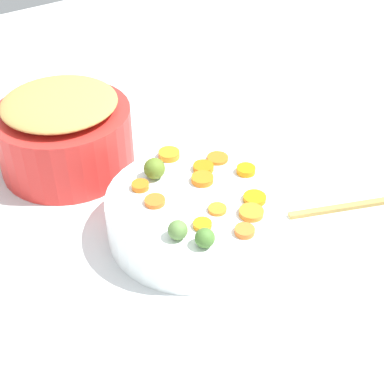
# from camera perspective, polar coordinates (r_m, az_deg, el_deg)

# --- Properties ---
(tabletop) EXTENTS (2.40, 2.40, 0.02)m
(tabletop) POSITION_cam_1_polar(r_m,az_deg,el_deg) (0.92, 0.43, -6.01)
(tabletop) COLOR silver
(tabletop) RESTS_ON ground
(serving_bowl_carrots) EXTENTS (0.28, 0.28, 0.08)m
(serving_bowl_carrots) POSITION_cam_1_polar(r_m,az_deg,el_deg) (0.91, 0.00, -2.40)
(serving_bowl_carrots) COLOR white
(serving_bowl_carrots) RESTS_ON tabletop
(metal_pot) EXTENTS (0.26, 0.26, 0.12)m
(metal_pot) POSITION_cam_1_polar(r_m,az_deg,el_deg) (1.08, -13.10, 5.47)
(metal_pot) COLOR red
(metal_pot) RESTS_ON tabletop
(stuffing_mound) EXTENTS (0.21, 0.21, 0.03)m
(stuffing_mound) POSITION_cam_1_polar(r_m,az_deg,el_deg) (1.04, -13.72, 9.06)
(stuffing_mound) COLOR #C08B48
(stuffing_mound) RESTS_ON metal_pot
(carrot_slice_0) EXTENTS (0.04, 0.04, 0.01)m
(carrot_slice_0) POSITION_cam_1_polar(r_m,az_deg,el_deg) (0.91, 1.10, 1.37)
(carrot_slice_0) COLOR orange
(carrot_slice_0) RESTS_ON serving_bowl_carrots
(carrot_slice_1) EXTENTS (0.03, 0.03, 0.01)m
(carrot_slice_1) POSITION_cam_1_polar(r_m,az_deg,el_deg) (0.90, -5.43, 0.65)
(carrot_slice_1) COLOR orange
(carrot_slice_1) RESTS_ON serving_bowl_carrots
(carrot_slice_2) EXTENTS (0.03, 0.03, 0.01)m
(carrot_slice_2) POSITION_cam_1_polar(r_m,az_deg,el_deg) (0.94, 5.67, 2.30)
(carrot_slice_2) COLOR orange
(carrot_slice_2) RESTS_ON serving_bowl_carrots
(carrot_slice_3) EXTENTS (0.05, 0.05, 0.01)m
(carrot_slice_3) POSITION_cam_1_polar(r_m,az_deg,el_deg) (0.97, -2.41, 3.95)
(carrot_slice_3) COLOR orange
(carrot_slice_3) RESTS_ON serving_bowl_carrots
(carrot_slice_4) EXTENTS (0.04, 0.04, 0.01)m
(carrot_slice_4) POSITION_cam_1_polar(r_m,az_deg,el_deg) (0.82, 5.53, -4.06)
(carrot_slice_4) COLOR orange
(carrot_slice_4) RESTS_ON serving_bowl_carrots
(carrot_slice_5) EXTENTS (0.04, 0.04, 0.01)m
(carrot_slice_5) POSITION_cam_1_polar(r_m,az_deg,el_deg) (0.88, 6.57, -0.65)
(carrot_slice_5) COLOR orange
(carrot_slice_5) RESTS_ON serving_bowl_carrots
(carrot_slice_6) EXTENTS (0.04, 0.04, 0.01)m
(carrot_slice_6) POSITION_cam_1_polar(r_m,az_deg,el_deg) (0.86, 2.67, -1.81)
(carrot_slice_6) COLOR orange
(carrot_slice_6) RESTS_ON serving_bowl_carrots
(carrot_slice_7) EXTENTS (0.05, 0.05, 0.01)m
(carrot_slice_7) POSITION_cam_1_polar(r_m,az_deg,el_deg) (0.85, 6.21, -2.14)
(carrot_slice_7) COLOR orange
(carrot_slice_7) RESTS_ON serving_bowl_carrots
(carrot_slice_8) EXTENTS (0.05, 0.05, 0.01)m
(carrot_slice_8) POSITION_cam_1_polar(r_m,az_deg,el_deg) (0.87, -3.90, -0.96)
(carrot_slice_8) COLOR orange
(carrot_slice_8) RESTS_ON serving_bowl_carrots
(carrot_slice_9) EXTENTS (0.04, 0.04, 0.01)m
(carrot_slice_9) POSITION_cam_1_polar(r_m,az_deg,el_deg) (0.94, 1.20, 2.59)
(carrot_slice_9) COLOR orange
(carrot_slice_9) RESTS_ON serving_bowl_carrots
(carrot_slice_10) EXTENTS (0.04, 0.04, 0.01)m
(carrot_slice_10) POSITION_cam_1_polar(r_m,az_deg,el_deg) (0.83, 1.10, -3.42)
(carrot_slice_10) COLOR orange
(carrot_slice_10) RESTS_ON serving_bowl_carrots
(carrot_slice_11) EXTENTS (0.04, 0.04, 0.01)m
(carrot_slice_11) POSITION_cam_1_polar(r_m,az_deg,el_deg) (0.97, 2.69, 3.55)
(carrot_slice_11) COLOR orange
(carrot_slice_11) RESTS_ON serving_bowl_carrots
(brussels_sprout_0) EXTENTS (0.03, 0.03, 0.03)m
(brussels_sprout_0) POSITION_cam_1_polar(r_m,az_deg,el_deg) (0.79, 1.35, -4.82)
(brussels_sprout_0) COLOR #46762F
(brussels_sprout_0) RESTS_ON serving_bowl_carrots
(brussels_sprout_1) EXTENTS (0.03, 0.03, 0.03)m
(brussels_sprout_1) POSITION_cam_1_polar(r_m,az_deg,el_deg) (0.80, -1.50, -4.00)
(brussels_sprout_1) COLOR #5B823F
(brussels_sprout_1) RESTS_ON serving_bowl_carrots
(brussels_sprout_2) EXTENTS (0.04, 0.04, 0.04)m
(brussels_sprout_2) POSITION_cam_1_polar(r_m,az_deg,el_deg) (0.92, -3.94, 2.46)
(brussels_sprout_2) COLOR #5B7724
(brussels_sprout_2) RESTS_ON serving_bowl_carrots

